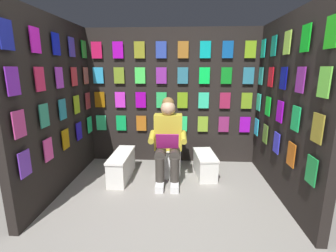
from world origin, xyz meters
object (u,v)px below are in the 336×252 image
object	(u,v)px
comic_longbox_near	(205,164)
person_reading	(168,140)
toilet	(168,153)
comic_longbox_far	(122,166)

from	to	relation	value
comic_longbox_near	person_reading	bearing A→B (deg)	9.10
toilet	comic_longbox_far	xyz separation A→B (m)	(0.68, 0.23, -0.14)
comic_longbox_near	comic_longbox_far	distance (m)	1.25
person_reading	comic_longbox_near	size ratio (longest dim) A/B	1.83
person_reading	comic_longbox_far	world-z (taller)	person_reading
toilet	comic_longbox_near	world-z (taller)	toilet
toilet	person_reading	size ratio (longest dim) A/B	0.65
toilet	comic_longbox_near	bearing A→B (deg)	171.00
comic_longbox_near	comic_longbox_far	world-z (taller)	comic_longbox_far
toilet	comic_longbox_near	size ratio (longest dim) A/B	1.19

